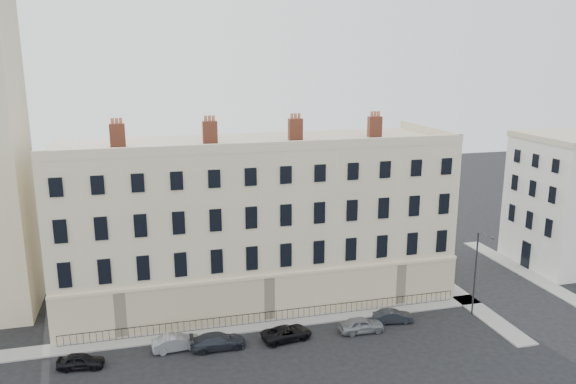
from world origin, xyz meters
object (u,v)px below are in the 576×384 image
car_c (218,341)px  streetlamp (477,270)px  car_f (393,316)px  car_e (361,325)px  car_b (177,342)px  car_d (287,333)px  car_a (81,361)px

car_c → streetlamp: 23.36m
car_f → car_c: bearing=101.4°
car_e → car_f: bearing=-73.0°
car_c → car_e: 12.07m
car_b → car_c: bearing=-105.8°
car_b → car_e: size_ratio=1.01×
car_b → car_c: car_c is taller
car_b → car_d: size_ratio=0.92×
car_a → car_d: size_ratio=0.82×
car_c → car_f: 15.42m
car_a → car_f: bearing=-79.7°
car_b → streetlamp: 26.52m
car_a → car_e: size_ratio=0.89×
car_d → car_c: bearing=80.9°
car_b → car_e: bearing=-98.3°
car_e → streetlamp: (11.01, 0.55, 3.63)m
car_d → car_e: car_e is taller
car_f → streetlamp: (7.66, -0.38, 3.71)m
car_a → car_b: size_ratio=0.89×
car_a → car_d: same height
car_a → car_c: car_c is taller
car_f → streetlamp: bearing=-83.7°
car_a → car_b: (7.10, 0.94, 0.05)m
car_b → car_f: size_ratio=1.12×
car_e → streetlamp: streetlamp is taller
car_d → car_f: 9.77m
car_e → car_a: bearing=91.4°
car_d → streetlamp: streetlamp is taller
car_c → streetlamp: bearing=-90.2°
car_a → car_d: 15.95m
car_b → streetlamp: (26.26, -0.42, 3.65)m
streetlamp → car_c: bearing=-154.7°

